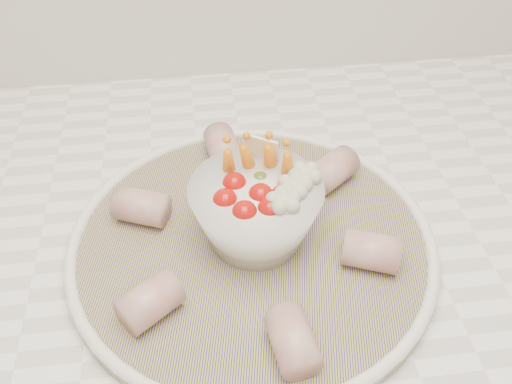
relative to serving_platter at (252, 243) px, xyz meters
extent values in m
cube|color=white|center=(-0.16, 0.05, -0.03)|extent=(2.04, 0.62, 0.04)
cylinder|color=navy|center=(0.00, 0.00, 0.00)|extent=(0.43, 0.43, 0.01)
torus|color=white|center=(0.00, 0.00, 0.00)|extent=(0.37, 0.37, 0.01)
sphere|color=#AC0F0B|center=(-0.03, -0.01, 0.07)|extent=(0.02, 0.02, 0.02)
sphere|color=#AC0F0B|center=(-0.01, -0.02, 0.07)|extent=(0.02, 0.02, 0.02)
sphere|color=#AC0F0B|center=(0.01, -0.02, 0.07)|extent=(0.02, 0.02, 0.02)
sphere|color=#AC0F0B|center=(-0.01, 0.01, 0.07)|extent=(0.02, 0.02, 0.02)
sphere|color=#AC0F0B|center=(0.01, 0.00, 0.07)|extent=(0.02, 0.02, 0.02)
sphere|color=#AC0F0B|center=(0.03, -0.01, 0.07)|extent=(0.02, 0.02, 0.02)
sphere|color=#436120|center=(0.01, 0.02, 0.07)|extent=(0.02, 0.02, 0.02)
cone|color=orange|center=(0.00, 0.04, 0.08)|extent=(0.03, 0.04, 0.06)
cone|color=orange|center=(0.02, 0.03, 0.08)|extent=(0.03, 0.04, 0.06)
cone|color=orange|center=(0.04, 0.02, 0.08)|extent=(0.02, 0.04, 0.06)
cone|color=orange|center=(-0.02, 0.03, 0.08)|extent=(0.02, 0.03, 0.06)
sphere|color=beige|center=(0.04, 0.00, 0.07)|extent=(0.03, 0.03, 0.03)
sphere|color=beige|center=(0.03, -0.02, 0.07)|extent=(0.03, 0.03, 0.03)
sphere|color=beige|center=(0.05, 0.01, 0.07)|extent=(0.03, 0.03, 0.03)
cube|color=#FAF8C3|center=(0.02, 0.05, 0.08)|extent=(0.04, 0.03, 0.04)
cylinder|color=#A44E4B|center=(0.11, -0.04, 0.02)|extent=(0.06, 0.05, 0.04)
cylinder|color=#A44E4B|center=(0.10, 0.08, 0.02)|extent=(0.06, 0.06, 0.04)
cylinder|color=#A44E4B|center=(-0.02, 0.13, 0.02)|extent=(0.04, 0.06, 0.04)
cylinder|color=#A44E4B|center=(-0.11, 0.04, 0.02)|extent=(0.06, 0.05, 0.04)
cylinder|color=#A44E4B|center=(-0.10, -0.08, 0.02)|extent=(0.06, 0.06, 0.04)
cylinder|color=#A44E4B|center=(0.02, -0.13, 0.02)|extent=(0.04, 0.06, 0.04)
camera|label=1|loc=(-0.05, -0.39, 0.43)|focal=40.00mm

